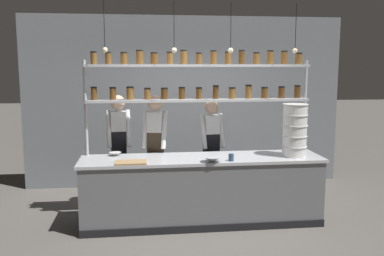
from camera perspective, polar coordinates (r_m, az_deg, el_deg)
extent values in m
plane|color=#5B5651|center=(6.07, 1.31, -12.44)|extent=(40.00, 40.00, 0.00)
cube|color=gray|center=(7.71, -0.86, 3.54)|extent=(5.68, 0.12, 3.02)
cube|color=slate|center=(5.93, 1.33, -8.47)|extent=(3.22, 0.72, 0.88)
cube|color=#B7BABF|center=(5.82, 1.34, -4.12)|extent=(3.28, 0.76, 0.04)
cube|color=black|center=(5.72, 1.87, -13.26)|extent=(3.22, 0.03, 0.10)
cylinder|color=#B7BABF|center=(6.08, -13.85, -1.75)|extent=(0.04, 0.04, 2.23)
cylinder|color=#B7BABF|center=(6.50, 14.67, -1.14)|extent=(0.04, 0.04, 2.23)
cube|color=#B7BABF|center=(6.03, 0.91, 3.73)|extent=(3.12, 0.28, 0.04)
cylinder|color=brown|center=(5.99, -12.94, 4.44)|extent=(0.08, 0.08, 0.16)
cylinder|color=black|center=(5.99, -12.97, 5.30)|extent=(0.09, 0.09, 0.02)
cylinder|color=brown|center=(5.97, -10.51, 4.46)|extent=(0.09, 0.09, 0.15)
cylinder|color=black|center=(5.97, -10.53, 5.29)|extent=(0.09, 0.09, 0.02)
cylinder|color=brown|center=(5.96, -8.26, 4.54)|extent=(0.10, 0.10, 0.16)
cylinder|color=black|center=(5.96, -8.28, 5.41)|extent=(0.10, 0.10, 0.02)
cylinder|color=brown|center=(5.96, -5.97, 4.49)|extent=(0.09, 0.09, 0.14)
cylinder|color=black|center=(5.96, -5.98, 5.26)|extent=(0.09, 0.09, 0.02)
cylinder|color=#513314|center=(5.97, -3.71, 4.53)|extent=(0.09, 0.09, 0.14)
cylinder|color=black|center=(5.97, -3.72, 5.29)|extent=(0.10, 0.10, 0.02)
cylinder|color=#513314|center=(5.99, -1.38, 4.60)|extent=(0.09, 0.09, 0.15)
cylinder|color=black|center=(5.99, -1.38, 5.41)|extent=(0.09, 0.09, 0.02)
cylinder|color=brown|center=(6.02, 0.92, 4.59)|extent=(0.08, 0.08, 0.14)
cylinder|color=black|center=(6.01, 0.93, 5.37)|extent=(0.08, 0.08, 0.02)
cylinder|color=#513314|center=(6.06, 3.17, 4.73)|extent=(0.08, 0.08, 0.17)
cylinder|color=black|center=(6.05, 3.18, 5.62)|extent=(0.08, 0.08, 0.02)
cylinder|color=brown|center=(6.10, 5.36, 4.59)|extent=(0.10, 0.10, 0.14)
cylinder|color=black|center=(6.10, 5.37, 5.34)|extent=(0.10, 0.10, 0.02)
cylinder|color=brown|center=(6.16, 7.54, 4.75)|extent=(0.09, 0.09, 0.18)
cylinder|color=black|center=(6.15, 7.55, 5.66)|extent=(0.09, 0.09, 0.02)
cylinder|color=brown|center=(6.22, 9.63, 4.58)|extent=(0.09, 0.09, 0.14)
cylinder|color=black|center=(6.22, 9.65, 5.32)|extent=(0.10, 0.10, 0.02)
cylinder|color=#513314|center=(6.30, 11.83, 4.61)|extent=(0.09, 0.09, 0.15)
cylinder|color=black|center=(6.30, 11.85, 5.38)|extent=(0.09, 0.09, 0.02)
cylinder|color=#513314|center=(6.38, 13.86, 4.65)|extent=(0.09, 0.09, 0.16)
cylinder|color=black|center=(6.38, 13.89, 5.48)|extent=(0.09, 0.09, 0.02)
cube|color=#B7BABF|center=(6.01, 0.92, 8.33)|extent=(3.12, 0.28, 0.04)
cylinder|color=brown|center=(5.98, -12.98, 9.02)|extent=(0.08, 0.08, 0.15)
cylinder|color=black|center=(5.98, -13.01, 9.84)|extent=(0.09, 0.09, 0.02)
cylinder|color=brown|center=(5.96, -11.11, 9.05)|extent=(0.08, 0.08, 0.15)
cylinder|color=black|center=(5.96, -11.14, 9.84)|extent=(0.08, 0.08, 0.02)
cylinder|color=brown|center=(5.95, -9.07, 9.09)|extent=(0.09, 0.09, 0.14)
cylinder|color=black|center=(5.95, -9.09, 9.89)|extent=(0.09, 0.09, 0.02)
cylinder|color=brown|center=(5.95, -6.99, 9.28)|extent=(0.10, 0.10, 0.17)
cylinder|color=black|center=(5.95, -7.01, 10.22)|extent=(0.10, 0.10, 0.02)
cylinder|color=brown|center=(5.95, -5.08, 9.15)|extent=(0.10, 0.10, 0.14)
cylinder|color=black|center=(5.95, -5.09, 9.94)|extent=(0.10, 0.10, 0.02)
cylinder|color=brown|center=(5.96, -2.97, 9.21)|extent=(0.08, 0.08, 0.15)
cylinder|color=black|center=(5.97, -2.97, 10.03)|extent=(0.09, 0.09, 0.02)
cylinder|color=brown|center=(5.98, -1.11, 9.34)|extent=(0.10, 0.10, 0.18)
cylinder|color=black|center=(5.98, -1.12, 10.28)|extent=(0.10, 0.10, 0.02)
cylinder|color=brown|center=(6.01, 0.90, 9.17)|extent=(0.08, 0.08, 0.14)
cylinder|color=black|center=(6.01, 0.90, 9.94)|extent=(0.08, 0.08, 0.02)
cylinder|color=brown|center=(6.04, 2.88, 9.30)|extent=(0.09, 0.09, 0.17)
cylinder|color=black|center=(6.04, 2.88, 10.22)|extent=(0.09, 0.09, 0.02)
cylinder|color=brown|center=(6.08, 4.82, 9.21)|extent=(0.09, 0.09, 0.16)
cylinder|color=black|center=(6.08, 4.83, 10.04)|extent=(0.09, 0.09, 0.02)
cylinder|color=#513314|center=(6.12, 6.64, 9.28)|extent=(0.08, 0.08, 0.18)
cylinder|color=black|center=(6.12, 6.65, 10.21)|extent=(0.08, 0.08, 0.02)
cylinder|color=brown|center=(6.18, 8.56, 9.10)|extent=(0.09, 0.09, 0.15)
cylinder|color=black|center=(6.18, 8.58, 9.88)|extent=(0.09, 0.09, 0.02)
cylinder|color=brown|center=(6.23, 10.39, 9.17)|extent=(0.09, 0.09, 0.18)
cylinder|color=black|center=(6.24, 10.41, 10.08)|extent=(0.09, 0.09, 0.02)
cylinder|color=brown|center=(6.30, 12.18, 9.09)|extent=(0.09, 0.09, 0.17)
cylinder|color=black|center=(6.30, 12.21, 9.96)|extent=(0.09, 0.09, 0.02)
cylinder|color=brown|center=(6.37, 14.02, 8.90)|extent=(0.10, 0.10, 0.14)
cylinder|color=black|center=(6.37, 14.05, 9.64)|extent=(0.10, 0.10, 0.02)
cylinder|color=black|center=(6.61, -10.32, -7.07)|extent=(0.11, 0.11, 0.83)
cylinder|color=black|center=(6.61, -8.93, -7.01)|extent=(0.11, 0.11, 0.83)
cube|color=black|center=(6.48, -9.75, -1.96)|extent=(0.24, 0.19, 0.36)
cube|color=white|center=(6.43, -9.82, 0.91)|extent=(0.24, 0.20, 0.29)
sphere|color=beige|center=(6.40, -9.89, 3.36)|extent=(0.22, 0.22, 0.22)
cylinder|color=white|center=(6.38, -11.07, -0.10)|extent=(0.10, 0.26, 0.55)
cylinder|color=white|center=(6.39, -8.47, -0.01)|extent=(0.10, 0.26, 0.55)
cylinder|color=black|center=(6.43, -5.53, -7.38)|extent=(0.11, 0.11, 0.83)
cylinder|color=black|center=(6.40, -4.12, -7.44)|extent=(0.11, 0.11, 0.83)
cube|color=#473828|center=(6.28, -4.89, -2.15)|extent=(0.26, 0.22, 0.36)
cube|color=white|center=(6.23, -4.93, 0.82)|extent=(0.26, 0.23, 0.30)
sphere|color=tan|center=(6.20, -4.96, 3.37)|extent=(0.22, 0.22, 0.22)
cylinder|color=white|center=(6.22, -6.34, -0.16)|extent=(0.13, 0.26, 0.55)
cylinder|color=white|center=(6.15, -3.72, -0.21)|extent=(0.13, 0.26, 0.55)
cylinder|color=black|center=(6.63, 1.89, -7.06)|extent=(0.11, 0.11, 0.79)
cylinder|color=black|center=(6.68, 3.21, -6.96)|extent=(0.11, 0.11, 0.79)
cube|color=black|center=(6.53, 2.58, -2.22)|extent=(0.24, 0.20, 0.34)
cube|color=white|center=(6.48, 2.60, 0.48)|extent=(0.24, 0.21, 0.28)
sphere|color=tan|center=(6.45, 2.62, 2.81)|extent=(0.21, 0.21, 0.21)
cylinder|color=white|center=(6.39, 1.53, -0.47)|extent=(0.10, 0.25, 0.52)
cylinder|color=white|center=(6.48, 3.98, -0.37)|extent=(0.10, 0.25, 0.52)
cylinder|color=white|center=(6.03, 13.45, -3.07)|extent=(0.32, 0.32, 0.13)
cylinder|color=silver|center=(6.02, 13.47, -2.39)|extent=(0.34, 0.34, 0.01)
cylinder|color=white|center=(6.01, 13.50, -1.72)|extent=(0.32, 0.32, 0.13)
cylinder|color=silver|center=(5.99, 13.52, -1.04)|extent=(0.34, 0.34, 0.01)
cylinder|color=white|center=(5.98, 13.54, -0.36)|extent=(0.32, 0.32, 0.13)
cylinder|color=silver|center=(5.97, 13.57, 0.32)|extent=(0.34, 0.34, 0.01)
cylinder|color=white|center=(5.96, 13.59, 1.01)|extent=(0.32, 0.32, 0.13)
cylinder|color=silver|center=(5.96, 13.61, 1.70)|extent=(0.34, 0.34, 0.01)
cylinder|color=white|center=(5.95, 13.64, 2.39)|extent=(0.32, 0.32, 0.13)
cylinder|color=silver|center=(5.94, 13.66, 3.08)|extent=(0.34, 0.34, 0.01)
cube|color=#A88456|center=(5.51, -8.17, -4.57)|extent=(0.40, 0.26, 0.02)
cylinder|color=#B2B7BC|center=(5.54, 2.71, -4.49)|extent=(0.12, 0.12, 0.01)
cone|color=#B2B7BC|center=(5.53, 2.71, -4.19)|extent=(0.26, 0.26, 0.07)
cylinder|color=white|center=(6.02, -10.19, -3.58)|extent=(0.08, 0.08, 0.01)
cone|color=white|center=(6.01, -10.19, -3.42)|extent=(0.17, 0.17, 0.05)
cylinder|color=#334C70|center=(5.61, 5.25, -3.92)|extent=(0.07, 0.07, 0.10)
cylinder|color=black|center=(5.66, -11.63, 13.30)|extent=(0.01, 0.01, 0.62)
sphere|color=#F9E5B2|center=(5.64, -11.54, 10.16)|extent=(0.07, 0.07, 0.07)
cylinder|color=black|center=(5.66, -2.41, 13.45)|extent=(0.01, 0.01, 0.62)
sphere|color=#F9E5B2|center=(5.64, -2.39, 10.32)|extent=(0.07, 0.07, 0.07)
cylinder|color=black|center=(5.77, 5.20, 13.33)|extent=(0.01, 0.01, 0.62)
sphere|color=#F9E5B2|center=(5.75, 5.16, 10.25)|extent=(0.07, 0.07, 0.07)
cylinder|color=black|center=(6.02, 13.68, 12.92)|extent=(0.01, 0.01, 0.62)
sphere|color=#F9E5B2|center=(6.00, 13.57, 9.97)|extent=(0.07, 0.07, 0.07)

